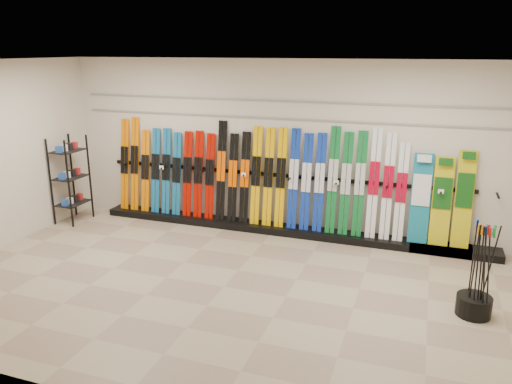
% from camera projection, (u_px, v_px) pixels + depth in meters
% --- Properties ---
extents(floor, '(8.00, 8.00, 0.00)m').
position_uv_depth(floor, '(224.00, 287.00, 6.87)').
color(floor, gray).
rests_on(floor, ground).
extents(back_wall, '(8.00, 0.00, 8.00)m').
position_uv_depth(back_wall, '(278.00, 147.00, 8.72)').
color(back_wall, beige).
rests_on(back_wall, floor).
extents(ceiling, '(8.00, 8.00, 0.00)m').
position_uv_depth(ceiling, '(219.00, 62.00, 6.03)').
color(ceiling, silver).
rests_on(ceiling, back_wall).
extents(ski_rack_base, '(8.00, 0.40, 0.12)m').
position_uv_depth(ski_rack_base, '(285.00, 230.00, 8.85)').
color(ski_rack_base, black).
rests_on(ski_rack_base, floor).
extents(skis, '(5.37, 0.27, 1.81)m').
position_uv_depth(skis, '(252.00, 177.00, 8.86)').
color(skis, orange).
rests_on(skis, ski_rack_base).
extents(snowboards, '(0.93, 0.24, 1.53)m').
position_uv_depth(snowboards, '(441.00, 200.00, 7.89)').
color(snowboards, '#14728C').
rests_on(snowboards, ski_rack_base).
extents(accessory_rack, '(0.40, 0.60, 1.61)m').
position_uv_depth(accessory_rack, '(71.00, 180.00, 9.28)').
color(accessory_rack, black).
rests_on(accessory_rack, floor).
extents(pole_bin, '(0.42, 0.42, 0.25)m').
position_uv_depth(pole_bin, '(474.00, 306.00, 6.12)').
color(pole_bin, black).
rests_on(pole_bin, floor).
extents(ski_poles, '(0.26, 0.36, 1.18)m').
position_uv_depth(ski_poles, '(481.00, 272.00, 5.92)').
color(ski_poles, black).
rests_on(ski_poles, pole_bin).
extents(slatwall_rail_0, '(7.60, 0.02, 0.03)m').
position_uv_depth(slatwall_rail_0, '(278.00, 118.00, 8.56)').
color(slatwall_rail_0, gray).
rests_on(slatwall_rail_0, back_wall).
extents(slatwall_rail_1, '(7.60, 0.02, 0.03)m').
position_uv_depth(slatwall_rail_1, '(278.00, 101.00, 8.48)').
color(slatwall_rail_1, gray).
rests_on(slatwall_rail_1, back_wall).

